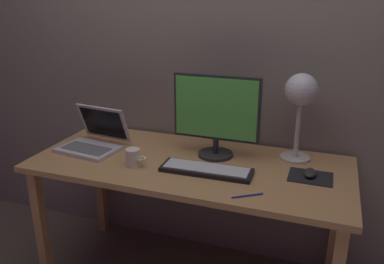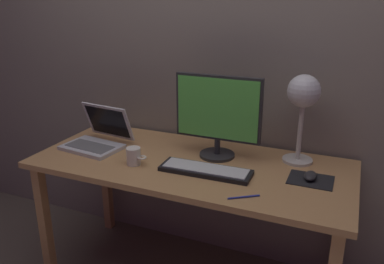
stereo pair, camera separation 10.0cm
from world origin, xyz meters
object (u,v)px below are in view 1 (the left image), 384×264
(monitor, at_px, (216,112))
(laptop, at_px, (96,136))
(pen, at_px, (247,196))
(desk_lamp, at_px, (301,97))
(mouse, at_px, (310,173))
(keyboard_main, at_px, (206,170))
(coffee_mug, at_px, (133,157))

(monitor, distance_m, laptop, 0.69)
(monitor, bearing_deg, laptop, -171.04)
(pen, bearing_deg, desk_lamp, 72.77)
(desk_lamp, bearing_deg, monitor, -166.70)
(mouse, bearing_deg, laptop, -179.57)
(mouse, height_order, pen, mouse)
(desk_lamp, bearing_deg, mouse, -65.36)
(monitor, distance_m, keyboard_main, 0.31)
(monitor, xyz_separation_m, mouse, (0.49, -0.10, -0.22))
(monitor, xyz_separation_m, coffee_mug, (-0.35, -0.26, -0.19))
(laptop, relative_size, pen, 2.45)
(mouse, bearing_deg, desk_lamp, 114.64)
(monitor, bearing_deg, coffee_mug, -143.25)
(laptop, distance_m, coffee_mug, 0.35)
(monitor, relative_size, desk_lamp, 1.01)
(mouse, bearing_deg, monitor, 168.91)
(coffee_mug, relative_size, pen, 0.76)
(keyboard_main, relative_size, mouse, 4.62)
(pen, bearing_deg, monitor, 123.69)
(keyboard_main, xyz_separation_m, desk_lamp, (0.38, 0.30, 0.32))
(laptop, xyz_separation_m, mouse, (1.15, 0.01, -0.04))
(laptop, distance_m, mouse, 1.15)
(keyboard_main, distance_m, coffee_mug, 0.37)
(monitor, relative_size, laptop, 1.31)
(desk_lamp, height_order, pen, desk_lamp)
(desk_lamp, relative_size, coffee_mug, 4.20)
(monitor, distance_m, coffee_mug, 0.47)
(desk_lamp, relative_size, pen, 3.19)
(monitor, height_order, coffee_mug, monitor)
(coffee_mug, bearing_deg, pen, -11.34)
(desk_lamp, bearing_deg, laptop, -169.39)
(keyboard_main, xyz_separation_m, pen, (0.24, -0.17, -0.01))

